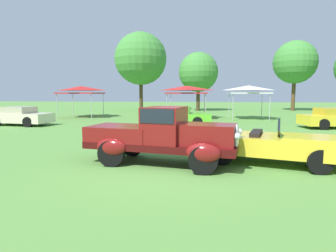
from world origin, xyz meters
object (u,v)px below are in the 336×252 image
Objects in this scene: feature_pickup_truck at (162,135)px; show_car_cream at (21,116)px; neighbor_convertible at (274,144)px; show_car_yellow at (335,118)px; canopy_tent_left_field at (81,89)px; canopy_tent_center_field at (187,89)px; canopy_tent_right_field at (249,89)px; show_car_lime at (177,116)px.

show_car_cream is (-10.53, 9.03, -0.27)m from feature_pickup_truck.
neighbor_convertible is at bearing 7.35° from feature_pickup_truck.
canopy_tent_left_field is at bearing 162.64° from show_car_yellow.
show_car_yellow is 10.90m from canopy_tent_center_field.
canopy_tent_right_field is at bearing 71.55° from feature_pickup_truck.
show_car_lime is 1.02× the size of show_car_yellow.
canopy_tent_center_field is (0.40, 5.20, 1.82)m from show_car_lime.
feature_pickup_truck reaches higher than show_car_yellow.
neighbor_convertible is 1.06× the size of show_car_yellow.
show_car_yellow is at bearing -52.56° from canopy_tent_right_field.
canopy_tent_center_field reaches higher than show_car_cream.
canopy_tent_left_field is at bearing 148.75° from show_car_lime.
neighbor_convertible reaches higher than show_car_cream.
canopy_tent_center_field is at bearing 148.51° from show_car_yellow.
neighbor_convertible is at bearing -69.33° from show_car_lime.
feature_pickup_truck is 1.45× the size of canopy_tent_left_field.
show_car_lime is at bearing -136.55° from canopy_tent_right_field.
show_car_cream is 0.97× the size of show_car_yellow.
canopy_tent_right_field is (15.57, 6.09, 1.82)m from show_car_cream.
canopy_tent_right_field is at bearing 83.26° from neighbor_convertible.
neighbor_convertible is 1.09× the size of show_car_cream.
canopy_tent_center_field is at bearing 178.58° from canopy_tent_right_field.
show_car_cream is 19.79m from show_car_yellow.
show_car_yellow is at bearing 57.18° from neighbor_convertible.
canopy_tent_left_field is 14.13m from canopy_tent_right_field.
canopy_tent_center_field is (10.62, 6.22, 1.83)m from show_car_cream.
canopy_tent_center_field is at bearing -0.74° from canopy_tent_left_field.
show_car_lime is 1.29× the size of canopy_tent_center_field.
canopy_tent_left_field is at bearing 129.69° from neighbor_convertible.
feature_pickup_truck is at bearing -90.33° from canopy_tent_center_field.
canopy_tent_right_field reaches higher than show_car_cream.
show_car_yellow is (19.78, 0.60, 0.00)m from show_car_cream.
canopy_tent_center_field is 4.96m from canopy_tent_right_field.
show_car_cream is at bearing -174.34° from show_car_lime.
canopy_tent_right_field reaches higher than feature_pickup_truck.
canopy_tent_right_field reaches higher than show_car_lime.
feature_pickup_truck is 1.54× the size of canopy_tent_right_field.
show_car_cream is 12.44m from canopy_tent_center_field.
neighbor_convertible is 19.50m from canopy_tent_left_field.
show_car_yellow is at bearing -17.36° from canopy_tent_left_field.
canopy_tent_center_field is at bearing 89.67° from feature_pickup_truck.
show_car_cream is at bearing -102.83° from canopy_tent_left_field.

